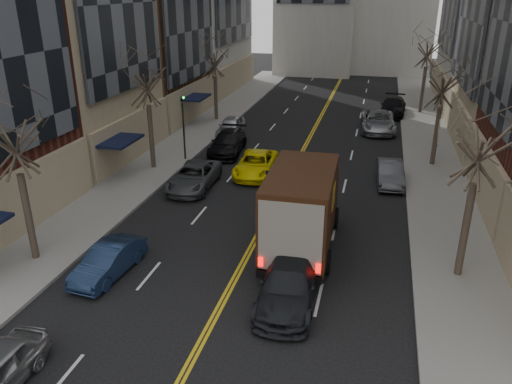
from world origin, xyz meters
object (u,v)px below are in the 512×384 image
Objects in this scene: pedestrian at (269,187)px; observer_sedan at (289,284)px; ups_truck at (302,208)px; taxi at (256,164)px.

observer_sedan is at bearing -145.76° from pedestrian.
pedestrian reaches higher than observer_sedan.
ups_truck is 5.29m from pedestrian.
pedestrian is at bearing -69.31° from taxi.
observer_sedan is 13.73m from taxi.
ups_truck is 1.47× the size of taxi.
observer_sedan is at bearing -88.42° from ups_truck.
ups_truck is 9.88m from taxi.
ups_truck reaches higher than observer_sedan.
ups_truck is 1.39× the size of observer_sedan.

